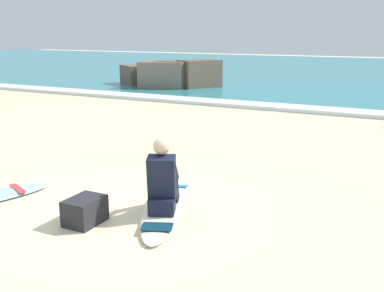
{
  "coord_description": "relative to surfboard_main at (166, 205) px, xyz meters",
  "views": [
    {
      "loc": [
        3.29,
        -4.61,
        2.28
      ],
      "look_at": [
        0.21,
        1.51,
        0.55
      ],
      "focal_mm": 42.75,
      "sensor_mm": 36.0,
      "label": 1
    }
  ],
  "objects": [
    {
      "name": "breaking_foam",
      "position": [
        -0.43,
        8.4,
        0.02
      ],
      "size": [
        80.0,
        0.9,
        0.11
      ],
      "primitive_type": "cube",
      "color": "white",
      "rests_on": "ground"
    },
    {
      "name": "ground_plane",
      "position": [
        -0.43,
        -0.31,
        -0.04
      ],
      "size": [
        80.0,
        80.0,
        0.0
      ],
      "primitive_type": "plane",
      "color": "beige"
    },
    {
      "name": "sea",
      "position": [
        -0.43,
        22.1,
        0.01
      ],
      "size": [
        80.0,
        28.0,
        0.1
      ],
      "primitive_type": "cube",
      "color": "teal",
      "rests_on": "ground"
    },
    {
      "name": "rock_outcrop_distant",
      "position": [
        -6.15,
        11.22,
        0.49
      ],
      "size": [
        4.59,
        2.6,
        1.17
      ],
      "color": "#756656",
      "rests_on": "ground"
    },
    {
      "name": "surfboard_main",
      "position": [
        0.0,
        0.0,
        0.0
      ],
      "size": [
        1.41,
        2.43,
        0.08
      ],
      "color": "#EFE5C6",
      "rests_on": "ground"
    },
    {
      "name": "surfer_seated",
      "position": [
        0.09,
        -0.22,
        0.4
      ],
      "size": [
        0.58,
        0.77,
        0.95
      ],
      "color": "black",
      "rests_on": "surfboard_main"
    },
    {
      "name": "beach_bag",
      "position": [
        -0.63,
        -0.87,
        0.12
      ],
      "size": [
        0.36,
        0.48,
        0.32
      ],
      "primitive_type": "cube",
      "rotation": [
        0.0,
        0.0,
        0.0
      ],
      "color": "#232328",
      "rests_on": "ground"
    }
  ]
}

